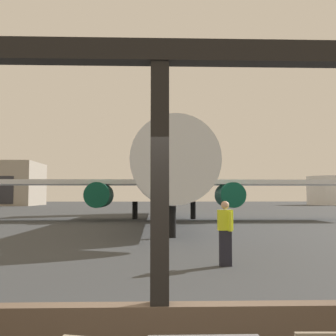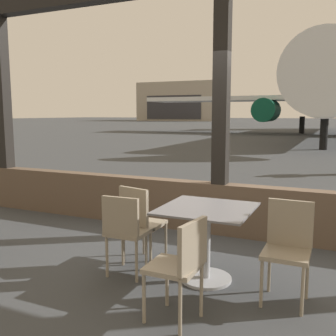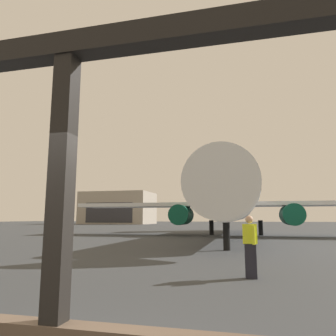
# 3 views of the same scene
# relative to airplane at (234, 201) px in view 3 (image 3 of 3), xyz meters

# --- Properties ---
(ground_plane) EXTENTS (220.00, 220.00, 0.00)m
(ground_plane) POSITION_rel_airplane_xyz_m (-0.74, 12.75, -3.25)
(ground_plane) COLOR #383A3D
(window_frame) EXTENTS (8.22, 0.24, 3.58)m
(window_frame) POSITION_rel_airplane_xyz_m (-0.74, -27.25, -2.02)
(window_frame) COLOR brown
(window_frame) RESTS_ON ground
(airplane) EXTENTS (31.49, 32.95, 10.10)m
(airplane) POSITION_rel_airplane_xyz_m (0.00, 0.00, 0.00)
(airplane) COLOR silver
(airplane) RESTS_ON ground
(ground_crew_worker) EXTENTS (0.40, 0.53, 1.74)m
(ground_crew_worker) POSITION_rel_airplane_xyz_m (1.11, -20.53, -2.35)
(ground_crew_worker) COLOR black
(ground_crew_worker) RESTS_ON ground
(distant_hangar) EXTENTS (19.30, 13.61, 9.01)m
(distant_hangar) POSITION_rel_airplane_xyz_m (-34.90, 56.63, 1.24)
(distant_hangar) COLOR #9E9384
(distant_hangar) RESTS_ON ground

